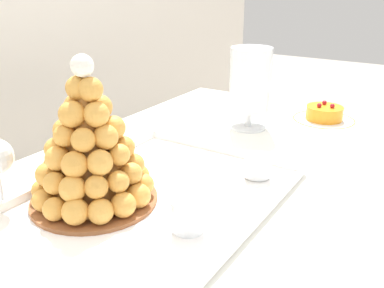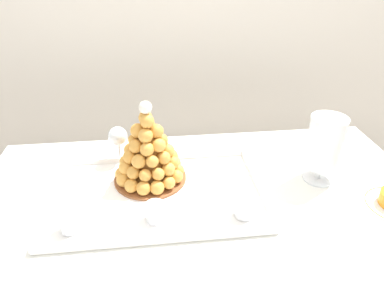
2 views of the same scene
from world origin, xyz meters
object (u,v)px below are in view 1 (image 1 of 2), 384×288
at_px(serving_tray, 137,211).
at_px(fruit_tart_plate, 324,116).
at_px(croquembouche, 90,150).
at_px(dessert_cup_centre, 257,167).
at_px(dessert_cup_mid_left, 188,217).
at_px(macaron_goblet, 250,81).

relative_size(serving_tray, fruit_tart_plate, 3.52).
bearing_deg(serving_tray, croquembouche, 101.51).
bearing_deg(dessert_cup_centre, croquembouche, 141.16).
bearing_deg(croquembouche, dessert_cup_mid_left, -86.52).
xyz_separation_m(croquembouche, fruit_tart_plate, (0.76, -0.23, -0.10)).
height_order(serving_tray, fruit_tart_plate, fruit_tart_plate).
bearing_deg(dessert_cup_centre, dessert_cup_mid_left, 177.41).
bearing_deg(macaron_goblet, fruit_tart_plate, -43.32).
height_order(serving_tray, dessert_cup_mid_left, dessert_cup_mid_left).
xyz_separation_m(croquembouche, dessert_cup_centre, (0.27, -0.22, -0.09)).
bearing_deg(dessert_cup_mid_left, croquembouche, 93.48).
height_order(dessert_cup_centre, macaron_goblet, macaron_goblet).
height_order(dessert_cup_mid_left, dessert_cup_centre, dessert_cup_mid_left).
height_order(macaron_goblet, fruit_tart_plate, macaron_goblet).
distance_m(serving_tray, croquembouche, 0.14).
xyz_separation_m(serving_tray, macaron_goblet, (0.56, 0.03, 0.14)).
xyz_separation_m(serving_tray, dessert_cup_mid_left, (-0.01, -0.12, 0.03)).
relative_size(serving_tray, macaron_goblet, 2.88).
bearing_deg(croquembouche, serving_tray, -78.49).
xyz_separation_m(serving_tray, dessert_cup_centre, (0.26, -0.13, 0.03)).
distance_m(serving_tray, macaron_goblet, 0.57).
distance_m(macaron_goblet, fruit_tart_plate, 0.28).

